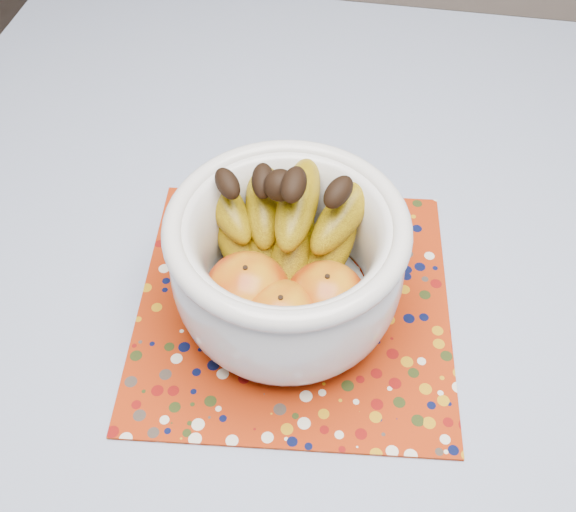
% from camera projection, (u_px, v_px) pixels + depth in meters
% --- Properties ---
extents(table, '(1.20, 1.20, 0.75)m').
position_uv_depth(table, '(369.00, 360.00, 0.81)').
color(table, brown).
rests_on(table, ground).
extents(tablecloth, '(1.32, 1.32, 0.01)m').
position_uv_depth(tablecloth, '(376.00, 322.00, 0.75)').
color(tablecloth, slate).
rests_on(tablecloth, table).
extents(placemat, '(0.38, 0.38, 0.00)m').
position_uv_depth(placemat, '(294.00, 304.00, 0.76)').
color(placemat, '#932408').
rests_on(placemat, tablecloth).
extents(fruit_bowl, '(0.27, 0.24, 0.19)m').
position_uv_depth(fruit_bowl, '(284.00, 255.00, 0.69)').
color(fruit_bowl, silver).
rests_on(fruit_bowl, placemat).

